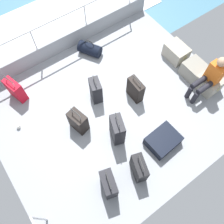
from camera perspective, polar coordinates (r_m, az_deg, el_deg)
ground_plane at (r=5.26m, az=0.54°, el=0.79°), size 4.40×5.20×0.06m
gunwale_port at (r=6.21m, az=-11.79°, el=16.48°), size 0.06×5.20×0.45m
railing_port at (r=5.82m, az=-12.85°, el=20.21°), size 0.04×4.20×1.02m
sea_wake at (r=7.59m, az=-16.65°, el=19.57°), size 12.00×12.00×0.01m
cargo_crate_0 at (r=6.14m, az=15.67°, el=14.13°), size 0.60×0.42×0.38m
cargo_crate_1 at (r=5.91m, az=19.92°, el=9.61°), size 0.61×0.46×0.37m
cargo_crate_2 at (r=5.81m, az=22.97°, el=6.66°), size 0.55×0.46×0.38m
passenger_seated at (r=5.41m, az=23.11°, el=7.95°), size 0.34×0.66×1.08m
suitcase_0 at (r=4.39m, az=-0.85°, el=-17.52°), size 0.48×0.34×0.72m
suitcase_1 at (r=5.13m, az=-4.05°, el=5.38°), size 0.40×0.31×0.71m
suitcase_2 at (r=4.63m, az=1.29°, el=-4.43°), size 0.45×0.35×0.86m
suitcase_3 at (r=4.90m, az=12.58°, el=-6.90°), size 0.56×0.68×0.24m
suitcase_4 at (r=4.84m, az=-8.39°, el=-2.34°), size 0.43×0.32×0.71m
suitcase_5 at (r=4.50m, az=6.71°, el=-13.70°), size 0.48×0.33×0.68m
suitcase_6 at (r=5.59m, az=-22.87°, el=5.09°), size 0.47×0.31×0.70m
suitcase_7 at (r=5.18m, az=5.82°, el=5.57°), size 0.42×0.20×0.67m
duffel_bag at (r=6.07m, az=-5.54°, el=15.33°), size 0.65×0.55×0.44m
paper_cup at (r=5.38m, az=-22.34°, el=-3.33°), size 0.08×0.08×0.10m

